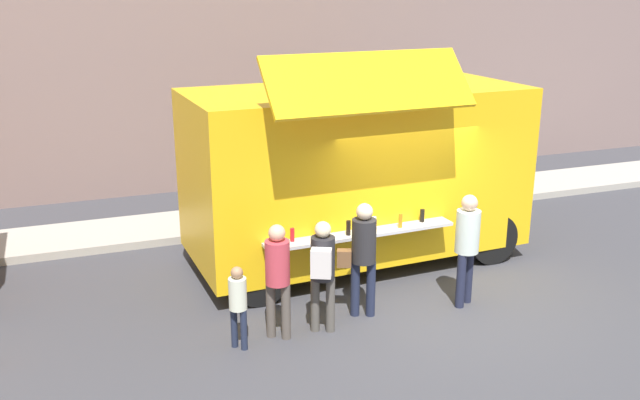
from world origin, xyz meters
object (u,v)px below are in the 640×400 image
at_px(food_truck_main, 356,169).
at_px(child_near_queue, 238,300).
at_px(customer_rear_waiting, 278,271).
at_px(customer_mid_with_backpack, 323,266).
at_px(customer_front_ordering, 363,250).
at_px(customer_extra_browsing, 467,240).
at_px(trash_bin, 464,179).

xyz_separation_m(food_truck_main, child_near_queue, (-2.69, -2.36, -0.95)).
bearing_deg(customer_rear_waiting, customer_mid_with_backpack, -61.29).
relative_size(food_truck_main, customer_front_ordering, 3.33).
height_order(customer_extra_browsing, child_near_queue, customer_extra_browsing).
bearing_deg(child_near_queue, customer_rear_waiting, -31.93).
xyz_separation_m(customer_front_ordering, customer_mid_with_backpack, (-0.72, -0.29, -0.03)).
relative_size(trash_bin, customer_front_ordering, 0.59).
xyz_separation_m(customer_front_ordering, customer_extra_browsing, (1.60, -0.20, 0.02)).
bearing_deg(trash_bin, customer_front_ordering, -135.16).
xyz_separation_m(customer_mid_with_backpack, customer_extra_browsing, (2.33, 0.08, 0.04)).
height_order(customer_front_ordering, customer_extra_browsing, customer_extra_browsing).
xyz_separation_m(customer_front_ordering, customer_rear_waiting, (-1.34, -0.22, -0.04)).
relative_size(trash_bin, customer_mid_with_backpack, 0.63).
height_order(trash_bin, customer_rear_waiting, customer_rear_waiting).
bearing_deg(customer_front_ordering, trash_bin, -22.41).
xyz_separation_m(customer_front_ordering, child_near_queue, (-1.93, -0.32, -0.32)).
bearing_deg(customer_extra_browsing, customer_mid_with_backpack, 62.11).
bearing_deg(customer_rear_waiting, customer_extra_browsing, -54.60).
bearing_deg(food_truck_main, customer_rear_waiting, -135.76).
xyz_separation_m(food_truck_main, customer_rear_waiting, (-2.11, -2.26, -0.67)).
height_order(customer_mid_with_backpack, customer_extra_browsing, customer_extra_browsing).
relative_size(customer_mid_with_backpack, child_near_queue, 1.39).
height_order(customer_mid_with_backpack, child_near_queue, customer_mid_with_backpack).
xyz_separation_m(food_truck_main, customer_extra_browsing, (0.83, -2.25, -0.61)).
bearing_deg(customer_mid_with_backpack, customer_front_ordering, -42.71).
xyz_separation_m(trash_bin, customer_extra_browsing, (-2.79, -4.57, 0.53)).
distance_m(food_truck_main, customer_front_ordering, 2.27).
height_order(food_truck_main, customer_front_ordering, food_truck_main).
xyz_separation_m(food_truck_main, trash_bin, (3.62, 2.32, -1.14)).
relative_size(customer_front_ordering, customer_extra_browsing, 0.99).
distance_m(customer_mid_with_backpack, customer_rear_waiting, 0.62).
height_order(customer_rear_waiting, customer_extra_browsing, customer_extra_browsing).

